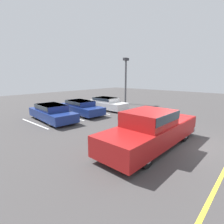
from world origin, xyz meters
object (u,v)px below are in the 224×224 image
(pickup_truck, at_px, (152,129))
(parked_sedan_b, at_px, (81,107))
(parked_sedan_a, at_px, (52,112))
(light_post, at_px, (126,77))
(parked_sedan_c, at_px, (106,103))

(pickup_truck, bearing_deg, parked_sedan_b, 75.25)
(parked_sedan_a, height_order, light_post, light_post)
(light_post, bearing_deg, parked_sedan_b, -175.00)
(parked_sedan_c, bearing_deg, light_post, 101.91)
(pickup_truck, xyz_separation_m, light_post, (9.57, 8.93, 2.28))
(parked_sedan_a, height_order, parked_sedan_c, parked_sedan_a)
(parked_sedan_c, bearing_deg, parked_sedan_b, -93.55)
(parked_sedan_a, xyz_separation_m, parked_sedan_c, (5.94, 0.06, -0.02))
(parked_sedan_b, height_order, parked_sedan_c, parked_sedan_c)
(parked_sedan_a, relative_size, parked_sedan_c, 1.11)
(parked_sedan_a, relative_size, light_post, 0.92)
(pickup_truck, distance_m, parked_sedan_c, 9.69)
(pickup_truck, height_order, light_post, light_post)
(parked_sedan_c, distance_m, light_post, 5.00)
(parked_sedan_a, bearing_deg, pickup_truck, 9.56)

